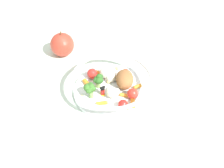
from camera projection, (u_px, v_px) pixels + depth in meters
ground_plane at (114, 88)px, 0.82m from camera, size 2.40×2.40×0.00m
food_container at (112, 83)px, 0.79m from camera, size 0.23×0.23×0.06m
loose_apple at (62, 45)px, 0.91m from camera, size 0.08×0.08×0.09m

